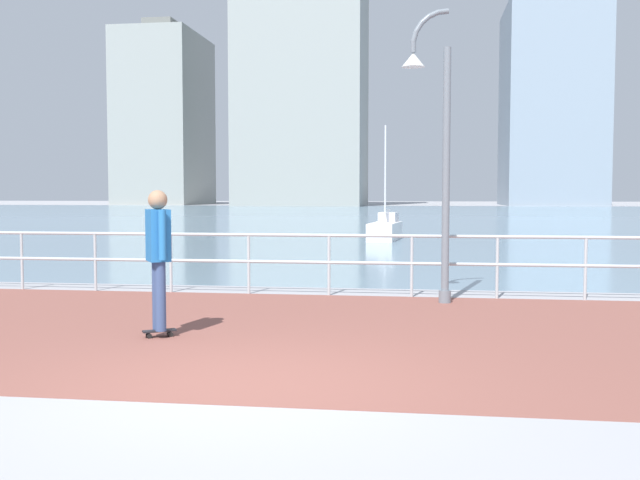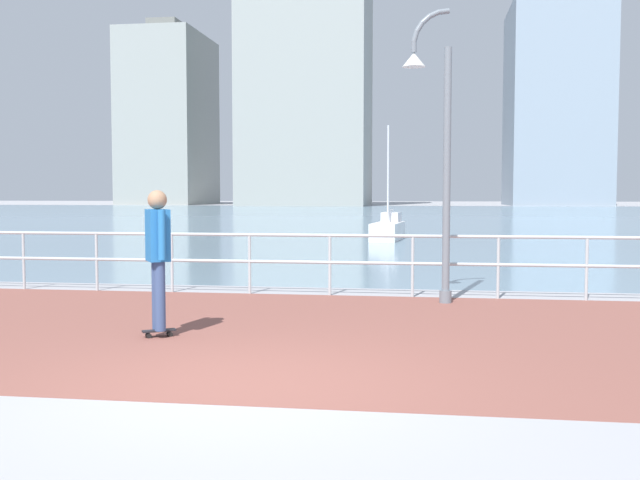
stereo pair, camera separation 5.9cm
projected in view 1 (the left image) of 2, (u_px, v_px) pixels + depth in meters
The scene contains 10 objects.
ground at pixel (399, 221), 46.22m from camera, with size 220.00×220.00×0.00m, color #9E9EA3.
brick_paving at pixel (295, 331), 9.38m from camera, with size 28.00×6.65×0.01m, color brown.
harbor_water at pixel (404, 216), 57.13m from camera, with size 180.00×88.00×0.00m, color #6B899E.
waterfront_railing at pixel (329, 253), 12.62m from camera, with size 25.25×0.06×1.05m.
lamppost at pixel (435, 142), 11.61m from camera, with size 0.80×0.42×4.60m.
skateboarder at pixel (158, 249), 8.91m from camera, with size 0.40×0.51×1.78m.
sailboat_white at pixel (385, 229), 27.72m from camera, with size 1.20×3.09×4.24m.
tower_steel at pixel (551, 105), 105.52m from camera, with size 13.18×16.43×30.07m.
tower_glass at pixel (302, 38), 102.20m from camera, with size 17.21×14.62×47.91m.
tower_slate at pixel (165, 119), 113.85m from camera, with size 11.29×16.54×27.75m.
Camera 1 is at (1.61, -6.43, 1.74)m, focal length 41.70 mm.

